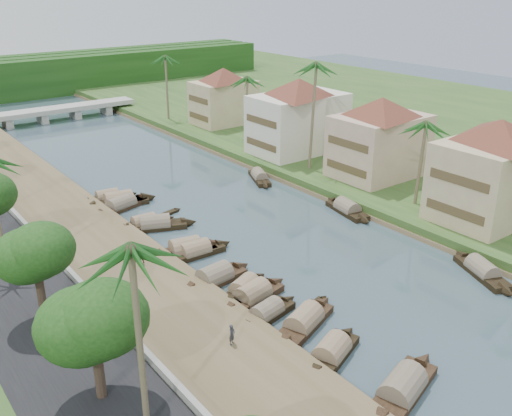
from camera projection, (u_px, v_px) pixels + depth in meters
ground at (342, 272)px, 50.43m from camera, size 220.00×220.00×0.00m
left_bank at (82, 237)px, 56.13m from camera, size 10.00×180.00×0.80m
right_bank at (337, 169)px, 75.59m from camera, size 16.00×180.00×1.20m
retaining_wall at (37, 240)px, 53.42m from camera, size 0.40×180.00×1.10m
far_right_fill at (494, 127)px, 96.26m from camera, size 60.00×220.00×1.15m
treeline at (12, 78)px, 122.82m from camera, size 120.00×14.00×8.00m
bridge at (58, 111)px, 102.99m from camera, size 28.00×4.00×2.40m
building_near at (495, 168)px, 57.15m from camera, size 14.85×14.85×10.20m
building_mid at (380, 136)px, 69.63m from camera, size 14.11×14.11×9.70m
building_far at (298, 115)px, 79.32m from camera, size 15.59×15.59×10.20m
building_distant at (224, 95)px, 94.85m from camera, size 12.62×12.62×9.20m
sampan_0 at (402, 390)px, 35.42m from camera, size 9.59×4.52×2.45m
sampan_1 at (331, 353)px, 38.88m from camera, size 7.65×4.33×2.24m
sampan_2 at (304, 323)px, 42.30m from camera, size 8.84×4.79×2.30m
sampan_3 at (267, 313)px, 43.45m from camera, size 7.28×2.89×1.96m
sampan_4 at (253, 296)px, 45.80m from camera, size 8.28×3.36×2.29m
sampan_5 at (245, 290)px, 46.74m from camera, size 6.91×4.18×2.18m
sampan_6 at (215, 278)px, 48.54m from camera, size 8.25×2.83×2.39m
sampan_7 at (195, 252)px, 53.18m from camera, size 8.13×2.02×2.16m
sampan_8 at (185, 250)px, 53.45m from camera, size 8.29×3.40×2.47m
sampan_9 at (155, 225)px, 58.90m from camera, size 8.83×5.03×2.24m
sampan_10 at (144, 224)px, 59.26m from camera, size 7.16×1.98×1.99m
sampan_11 at (119, 202)px, 64.86m from camera, size 9.23×3.43×2.55m
sampan_12 at (121, 206)px, 63.88m from camera, size 9.32×4.00×2.19m
sampan_13 at (108, 198)px, 66.12m from camera, size 7.40×2.36×2.02m
sampan_14 at (482, 271)px, 49.66m from camera, size 4.91×8.68×2.13m
sampan_15 at (347, 209)px, 62.85m from camera, size 3.14×8.41×2.21m
sampan_16 at (260, 177)px, 72.91m from camera, size 4.53×7.97×1.99m
canoe_1 at (311, 308)px, 44.71m from camera, size 4.73×2.03×0.76m
canoe_2 at (164, 215)px, 62.18m from camera, size 4.95×1.87×0.72m
palm_1 at (424, 126)px, 59.21m from camera, size 3.20×3.20×10.40m
palm_2 at (314, 67)px, 68.98m from camera, size 3.20×3.20×14.75m
palm_3 at (245, 80)px, 82.42m from camera, size 3.20×3.20×10.94m
palm_4 at (131, 253)px, 27.24m from camera, size 3.20×3.20×12.39m
palm_7 at (165, 58)px, 95.68m from camera, size 3.20×3.20×12.12m
tree_1 at (93, 322)px, 31.57m from camera, size 5.24×5.24×7.31m
tree_2 at (35, 254)px, 39.03m from camera, size 4.65×4.65×7.24m
tree_6 at (316, 110)px, 83.55m from camera, size 4.55×4.55×6.84m
person_near at (232, 334)px, 38.93m from camera, size 0.66×0.58×1.53m
person_far at (140, 256)px, 49.92m from camera, size 0.80×0.66×1.52m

